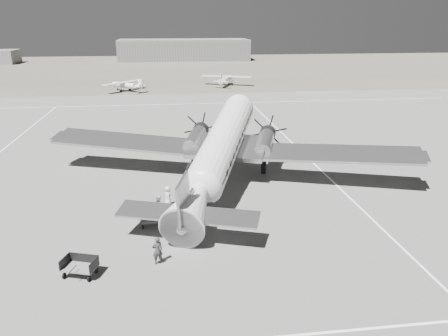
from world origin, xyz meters
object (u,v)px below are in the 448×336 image
(baggage_cart_near, at_px, (152,220))
(ramp_agent, at_px, (159,206))
(hangar_main, at_px, (184,50))
(light_plane_left, at_px, (126,86))
(baggage_cart_far, at_px, (80,267))
(light_plane_right, at_px, (226,80))
(passenger, at_px, (168,196))
(dc3_airliner, at_px, (221,150))
(ground_crew, at_px, (157,250))

(baggage_cart_near, relative_size, ramp_agent, 0.99)
(hangar_main, distance_m, light_plane_left, 67.27)
(hangar_main, height_order, baggage_cart_far, hangar_main)
(light_plane_right, xyz_separation_m, baggage_cart_far, (-16.72, -67.37, -0.58))
(passenger, bearing_deg, dc3_airliner, -58.57)
(ramp_agent, relative_size, passenger, 1.01)
(baggage_cart_near, height_order, ground_crew, ground_crew)
(dc3_airliner, bearing_deg, ground_crew, -94.11)
(hangar_main, relative_size, light_plane_right, 4.02)
(passenger, bearing_deg, ramp_agent, 153.12)
(hangar_main, xyz_separation_m, light_plane_left, (-13.62, -65.84, -2.31))
(baggage_cart_near, xyz_separation_m, ramp_agent, (0.50, 1.42, 0.33))
(baggage_cart_near, bearing_deg, hangar_main, 83.55)
(light_plane_right, distance_m, passenger, 60.19)
(light_plane_right, distance_m, baggage_cart_far, 69.41)
(baggage_cart_far, distance_m, passenger, 9.58)
(baggage_cart_far, xyz_separation_m, passenger, (4.59, 8.41, 0.24))
(ground_crew, bearing_deg, hangar_main, -111.88)
(dc3_airliner, distance_m, baggage_cart_far, 14.90)
(hangar_main, relative_size, dc3_airliner, 1.35)
(ramp_agent, bearing_deg, light_plane_left, 4.79)
(light_plane_left, xyz_separation_m, baggage_cart_far, (2.62, -62.32, -0.48))
(light_plane_left, relative_size, light_plane_right, 0.91)
(ground_crew, bearing_deg, light_plane_left, -102.63)
(light_plane_right, relative_size, baggage_cart_near, 7.02)
(ground_crew, height_order, ramp_agent, ground_crew)
(ground_crew, height_order, passenger, ground_crew)
(dc3_airliner, height_order, baggage_cart_near, dc3_airliner)
(baggage_cart_far, bearing_deg, light_plane_left, 110.67)
(baggage_cart_near, bearing_deg, light_plane_right, 75.02)
(ground_crew, bearing_deg, ramp_agent, -109.23)
(hangar_main, bearing_deg, ground_crew, -93.16)
(ramp_agent, bearing_deg, baggage_cart_near, 158.67)
(baggage_cart_far, bearing_deg, dc3_airliner, 71.65)
(hangar_main, height_order, ground_crew, hangar_main)
(ground_crew, bearing_deg, baggage_cart_near, -103.30)
(dc3_airliner, relative_size, ground_crew, 19.49)
(dc3_airliner, height_order, light_plane_left, dc3_airliner)
(baggage_cart_near, xyz_separation_m, baggage_cart_far, (-3.51, -5.35, 0.08))
(light_plane_left, relative_size, baggage_cart_far, 5.32)
(light_plane_right, bearing_deg, hangar_main, 117.35)
(ground_crew, bearing_deg, dc3_airliner, -132.14)
(passenger, bearing_deg, baggage_cart_near, 153.12)
(hangar_main, bearing_deg, passenger, -93.06)
(dc3_airliner, xyz_separation_m, baggage_cart_near, (-5.25, -6.44, -2.55))
(dc3_airliner, relative_size, light_plane_right, 2.98)
(dc3_airliner, bearing_deg, ramp_agent, -114.09)
(dc3_airliner, xyz_separation_m, ground_crew, (-4.81, -11.10, -2.17))
(baggage_cart_near, distance_m, ramp_agent, 1.54)
(baggage_cart_far, bearing_deg, light_plane_right, 94.33)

